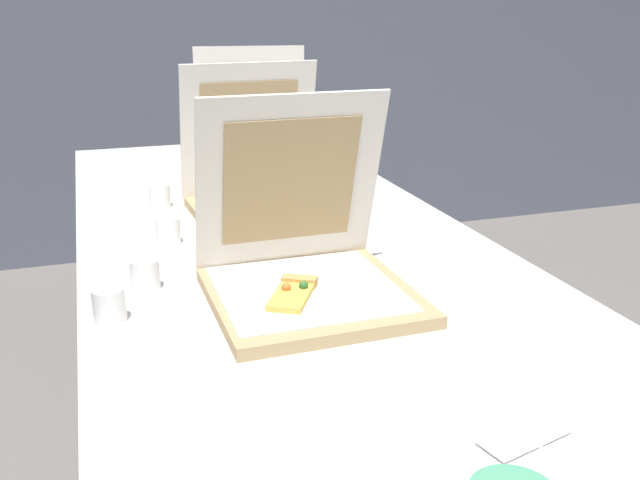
{
  "coord_description": "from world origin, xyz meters",
  "views": [
    {
      "loc": [
        -0.38,
        -0.74,
        1.25
      ],
      "look_at": [
        0.02,
        0.46,
        0.82
      ],
      "focal_mm": 39.57,
      "sensor_mm": 36.0,
      "label": 1
    }
  ],
  "objects": [
    {
      "name": "cup_white_near_left",
      "position": [
        -0.37,
        0.35,
        0.79
      ],
      "size": [
        0.05,
        0.05,
        0.06
      ],
      "primitive_type": "cylinder",
      "color": "white",
      "rests_on": "table"
    },
    {
      "name": "napkin_pile",
      "position": [
        0.06,
        -0.09,
        0.76
      ],
      "size": [
        0.16,
        0.18,
        0.01
      ],
      "color": "white",
      "rests_on": "table"
    },
    {
      "name": "pizza_box_middle",
      "position": [
        0.01,
        0.86,
        0.81
      ],
      "size": [
        0.36,
        0.36,
        0.35
      ],
      "rotation": [
        0.0,
        0.0,
        0.06
      ],
      "color": "tan",
      "rests_on": "table"
    },
    {
      "name": "cup_white_near_center",
      "position": [
        -0.31,
        0.47,
        0.79
      ],
      "size": [
        0.05,
        0.05,
        0.06
      ],
      "primitive_type": "cylinder",
      "color": "white",
      "rests_on": "table"
    },
    {
      "name": "pizza_box_back",
      "position": [
        0.09,
        1.3,
        0.81
      ],
      "size": [
        0.39,
        0.39,
        0.36
      ],
      "rotation": [
        0.0,
        0.0,
        -0.15
      ],
      "color": "tan",
      "rests_on": "table"
    },
    {
      "name": "table",
      "position": [
        0.0,
        0.64,
        0.71
      ],
      "size": [
        0.85,
        2.32,
        0.76
      ],
      "color": "silver",
      "rests_on": "ground"
    },
    {
      "name": "cup_white_far",
      "position": [
        -0.23,
        1.0,
        0.79
      ],
      "size": [
        0.05,
        0.05,
        0.06
      ],
      "primitive_type": "cylinder",
      "color": "white",
      "rests_on": "table"
    },
    {
      "name": "pizza_box_front",
      "position": [
        -0.04,
        0.35,
        0.81
      ],
      "size": [
        0.34,
        0.35,
        0.35
      ],
      "rotation": [
        0.0,
        0.0,
        0.01
      ],
      "color": "tan",
      "rests_on": "table"
    },
    {
      "name": "cup_white_mid",
      "position": [
        -0.24,
        0.71,
        0.79
      ],
      "size": [
        0.05,
        0.05,
        0.06
      ],
      "primitive_type": "cylinder",
      "color": "white",
      "rests_on": "table"
    }
  ]
}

